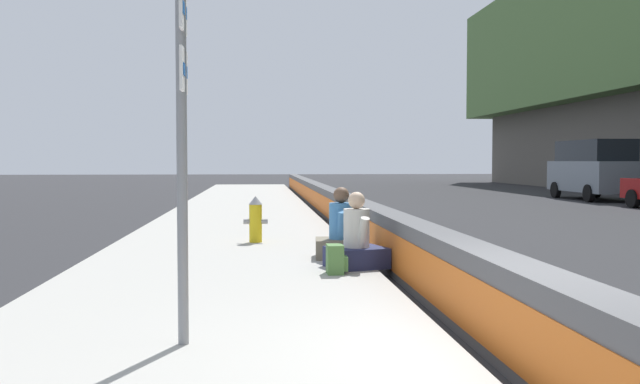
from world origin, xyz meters
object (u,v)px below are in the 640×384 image
(seated_person_middle, at_px, (341,236))
(fire_hydrant, at_px, (256,219))
(route_sign_post, at_px, (182,96))
(backpack, at_px, (336,260))
(parked_car_midline, at_px, (593,168))
(seated_person_foreground, at_px, (356,244))

(seated_person_middle, bearing_deg, fire_hydrant, 31.38)
(route_sign_post, relative_size, backpack, 9.00)
(fire_hydrant, bearing_deg, parked_car_midline, -42.94)
(route_sign_post, distance_m, backpack, 4.34)
(route_sign_post, bearing_deg, parked_car_midline, -33.32)
(route_sign_post, bearing_deg, seated_person_middle, -21.02)
(seated_person_middle, bearing_deg, route_sign_post, 158.98)
(backpack, height_order, parked_car_midline, parked_car_midline)
(backpack, bearing_deg, parked_car_midline, -34.61)
(fire_hydrant, distance_m, seated_person_foreground, 3.58)
(fire_hydrant, relative_size, seated_person_foreground, 0.80)
(fire_hydrant, relative_size, parked_car_midline, 0.17)
(seated_person_foreground, relative_size, backpack, 2.75)
(seated_person_middle, relative_size, parked_car_midline, 0.22)
(seated_person_foreground, distance_m, parked_car_midline, 22.77)
(fire_hydrant, xyz_separation_m, seated_person_middle, (-2.24, -1.37, -0.09))
(seated_person_middle, bearing_deg, parked_car_midline, -36.34)
(route_sign_post, distance_m, fire_hydrant, 7.51)
(fire_hydrant, height_order, seated_person_middle, seated_person_middle)
(seated_person_foreground, bearing_deg, backpack, 145.64)
(backpack, bearing_deg, seated_person_foreground, -34.36)
(backpack, bearing_deg, seated_person_middle, -9.54)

